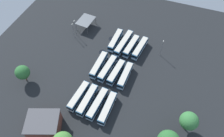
# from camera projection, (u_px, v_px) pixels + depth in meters

# --- Properties ---
(ground_plane) EXTENTS (110.99, 110.99, 0.00)m
(ground_plane) POSITION_uv_depth(u_px,v_px,m) (112.00, 73.00, 83.68)
(ground_plane) COLOR black
(bus_row0_slot0) EXTENTS (12.39, 2.77, 3.39)m
(bus_row0_slot0) POSITION_uv_depth(u_px,v_px,m) (115.00, 40.00, 92.16)
(bus_row0_slot0) COLOR teal
(bus_row0_slot0) RESTS_ON ground_plane
(bus_row0_slot1) EXTENTS (14.88, 4.20, 3.39)m
(bus_row0_slot1) POSITION_uv_depth(u_px,v_px,m) (124.00, 43.00, 91.14)
(bus_row0_slot1) COLOR teal
(bus_row0_slot1) RESTS_ON ground_plane
(bus_row0_slot2) EXTENTS (12.32, 4.02, 3.39)m
(bus_row0_slot2) POSITION_uv_depth(u_px,v_px,m) (131.00, 46.00, 89.98)
(bus_row0_slot2) COLOR teal
(bus_row0_slot2) RESTS_ON ground_plane
(bus_row0_slot3) EXTENTS (12.36, 4.12, 3.39)m
(bus_row0_slot3) POSITION_uv_depth(u_px,v_px,m) (140.00, 48.00, 89.32)
(bus_row0_slot3) COLOR teal
(bus_row0_slot3) RESTS_ON ground_plane
(bus_row1_slot0) EXTENTS (12.72, 2.92, 3.39)m
(bus_row1_slot0) POSITION_uv_depth(u_px,v_px,m) (99.00, 65.00, 83.84)
(bus_row1_slot0) COLOR teal
(bus_row1_slot0) RESTS_ON ground_plane
(bus_row1_slot1) EXTENTS (12.67, 3.81, 3.39)m
(bus_row1_slot1) POSITION_uv_depth(u_px,v_px,m) (108.00, 69.00, 82.74)
(bus_row1_slot1) COLOR teal
(bus_row1_slot1) RESTS_ON ground_plane
(bus_row1_slot2) EXTENTS (11.79, 3.79, 3.39)m
(bus_row1_slot2) POSITION_uv_depth(u_px,v_px,m) (116.00, 72.00, 81.65)
(bus_row1_slot2) COLOR teal
(bus_row1_slot2) RESTS_ON ground_plane
(bus_row1_slot3) EXTENTS (11.77, 2.87, 3.39)m
(bus_row1_slot3) POSITION_uv_depth(u_px,v_px,m) (125.00, 76.00, 80.70)
(bus_row1_slot3) COLOR teal
(bus_row1_slot3) RESTS_ON ground_plane
(bus_row2_slot0) EXTENTS (12.05, 3.68, 3.39)m
(bus_row2_slot0) POSITION_uv_depth(u_px,v_px,m) (79.00, 96.00, 75.29)
(bus_row2_slot0) COLOR teal
(bus_row2_slot0) RESTS_ON ground_plane
(bus_row2_slot1) EXTENTS (12.46, 3.21, 3.39)m
(bus_row2_slot1) POSITION_uv_depth(u_px,v_px,m) (88.00, 100.00, 74.33)
(bus_row2_slot1) COLOR teal
(bus_row2_slot1) RESTS_ON ground_plane
(bus_row2_slot2) EXTENTS (12.62, 3.60, 3.39)m
(bus_row2_slot2) POSITION_uv_depth(u_px,v_px,m) (98.00, 104.00, 73.40)
(bus_row2_slot2) COLOR teal
(bus_row2_slot2) RESTS_ON ground_plane
(bus_row2_slot3) EXTENTS (12.20, 2.76, 3.39)m
(bus_row2_slot3) POSITION_uv_depth(u_px,v_px,m) (108.00, 108.00, 72.42)
(bus_row2_slot3) COLOR teal
(bus_row2_slot3) RESTS_ON ground_plane
(depot_building) EXTENTS (11.52, 12.57, 6.33)m
(depot_building) POSITION_uv_depth(u_px,v_px,m) (44.00, 125.00, 67.34)
(depot_building) COLOR brown
(depot_building) RESTS_ON ground_plane
(maintenance_shelter) EXTENTS (9.14, 7.18, 4.02)m
(maintenance_shelter) POSITION_uv_depth(u_px,v_px,m) (86.00, 20.00, 97.06)
(maintenance_shelter) COLOR slate
(maintenance_shelter) RESTS_ON ground_plane
(lamp_post_mid_lot) EXTENTS (0.56, 0.28, 8.23)m
(lamp_post_mid_lot) POSITION_uv_depth(u_px,v_px,m) (75.00, 27.00, 93.21)
(lamp_post_mid_lot) COLOR slate
(lamp_post_mid_lot) RESTS_ON ground_plane
(lamp_post_near_entrance) EXTENTS (0.56, 0.28, 8.43)m
(lamp_post_near_entrance) POSITION_uv_depth(u_px,v_px,m) (162.00, 47.00, 85.73)
(lamp_post_near_entrance) COLOR slate
(lamp_post_near_entrance) RESTS_ON ground_plane
(lamp_post_far_corner) EXTENTS (0.56, 0.28, 7.77)m
(lamp_post_far_corner) POSITION_uv_depth(u_px,v_px,m) (73.00, 30.00, 92.48)
(lamp_post_far_corner) COLOR slate
(lamp_post_far_corner) RESTS_ON ground_plane
(tree_west_edge) EXTENTS (5.40, 5.40, 7.77)m
(tree_west_edge) POSITION_uv_depth(u_px,v_px,m) (22.00, 72.00, 77.58)
(tree_west_edge) COLOR brown
(tree_west_edge) RESTS_ON ground_plane
(tree_northeast) EXTENTS (5.88, 5.88, 9.04)m
(tree_northeast) POSITION_uv_depth(u_px,v_px,m) (189.00, 121.00, 65.08)
(tree_northeast) COLOR brown
(tree_northeast) RESTS_ON ground_plane
(puddle_near_shelter) EXTENTS (3.17, 3.17, 0.01)m
(puddle_near_shelter) POSITION_uv_depth(u_px,v_px,m) (116.00, 86.00, 80.07)
(puddle_near_shelter) COLOR black
(puddle_near_shelter) RESTS_ON ground_plane
(puddle_centre_drain) EXTENTS (3.08, 3.08, 0.01)m
(puddle_centre_drain) POSITION_uv_depth(u_px,v_px,m) (102.00, 52.00, 90.34)
(puddle_centre_drain) COLOR black
(puddle_centre_drain) RESTS_ON ground_plane
(puddle_back_corner) EXTENTS (4.03, 4.03, 0.01)m
(puddle_back_corner) POSITION_uv_depth(u_px,v_px,m) (118.00, 61.00, 87.30)
(puddle_back_corner) COLOR black
(puddle_back_corner) RESTS_ON ground_plane
(puddle_between_rows) EXTENTS (3.14, 3.14, 0.01)m
(puddle_between_rows) POSITION_uv_depth(u_px,v_px,m) (112.00, 39.00, 95.23)
(puddle_between_rows) COLOR black
(puddle_between_rows) RESTS_ON ground_plane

